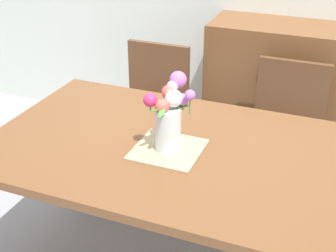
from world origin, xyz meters
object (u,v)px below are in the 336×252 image
Objects in this scene: chair_right at (285,127)px; dining_table at (163,161)px; dresser at (311,101)px; flower_vase at (169,114)px; chair_left at (152,104)px.

dining_table is at bearing 63.32° from chair_right.
dresser is (0.53, 1.33, -0.18)m from dining_table.
chair_right is (0.43, 0.86, -0.16)m from dining_table.
flower_vase is at bearing -109.53° from dresser.
flower_vase reaches higher than chair_left.
chair_left is 2.74× the size of flower_vase.
dresser is at bearing -101.43° from chair_right.
dresser is (0.96, 0.47, -0.02)m from chair_left.
dresser reaches higher than chair_left.
dining_table is 1.44m from dresser.
chair_left is at bearing 0.00° from chair_right.
flower_vase is (-0.48, -1.36, 0.44)m from dresser.
flower_vase reaches higher than dining_table.
chair_left is 1.09m from flower_vase.
dresser is 1.51m from flower_vase.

